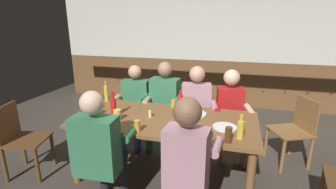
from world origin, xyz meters
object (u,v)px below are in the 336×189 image
Objects in this scene: person_0 at (134,102)px; table_candle at (150,114)px; person_3 at (230,110)px; pint_glass_0 at (228,135)px; bottle_3 at (106,93)px; dining_table at (165,125)px; chair_empty_near_right at (296,129)px; pint_glass_3 at (95,110)px; pint_glass_4 at (94,105)px; bottle_0 at (241,129)px; pint_glass_1 at (137,126)px; person_2 at (196,105)px; bottle_1 at (180,101)px; person_1 at (163,101)px; bottle_2 at (113,106)px; person_5 at (188,159)px; chair_empty_far_end at (20,138)px; pint_glass_5 at (117,115)px; person_4 at (99,148)px; plate_1 at (195,114)px; pint_glass_2 at (173,104)px; plate_0 at (225,127)px.

table_candle is (0.51, -0.72, 0.13)m from person_0.
person_3 reaches higher than pint_glass_0.
person_3 is 1.71m from bottle_3.
dining_table is 2.34× the size of chair_empty_near_right.
pint_glass_4 is (-0.11, 0.17, -0.00)m from pint_glass_3.
pint_glass_1 is (-0.99, -0.12, -0.03)m from bottle_0.
person_2 is 0.47m from person_3.
person_1 is at bearing 132.81° from bottle_1.
person_0 reaches higher than dining_table.
bottle_2 is at bearing -170.26° from dining_table.
person_0 is 9.72× the size of pint_glass_1.
person_5 is (0.42, -0.72, 0.04)m from dining_table.
bottle_3 is at bearing 40.78° from person_0.
person_1 is at bearing 56.80° from pint_glass_3.
bottle_0 is 1.64m from pint_glass_3.
person_1 reaches higher than chair_empty_far_end.
bottle_3 is 1.94× the size of pint_glass_0.
pint_glass_5 is at bearing 145.86° from pint_glass_1.
person_3 is 8.11× the size of pint_glass_0.
person_1 is 1.47m from person_4.
table_candle is at bearing 99.83° from person_1.
person_1 is 1.43× the size of chair_empty_near_right.
bottle_2 reaches higher than plate_1.
person_5 is (0.17, -1.45, 0.02)m from person_2.
bottle_3 is 0.96m from pint_glass_2.
pint_glass_2 is (0.41, 1.12, 0.10)m from person_4.
pint_glass_0 is at bearing -47.56° from pint_glass_2.
dining_table is 0.41m from pint_glass_2.
chair_empty_far_end is 0.97m from pint_glass_3.
pint_glass_2 is (-0.71, -0.33, 0.13)m from person_3.
person_5 is at bearing -27.64° from pint_glass_1.
dining_table is 8.17× the size of plate_0.
bottle_0 is (1.00, -0.28, 0.06)m from table_candle.
plate_0 is (0.26, 0.64, 0.05)m from person_5.
bottle_0 is 0.15m from pint_glass_0.
chair_empty_far_end is 3.23× the size of plate_1.
chair_empty_near_right reaches higher than plate_1.
bottle_1 is 0.83m from pint_glass_1.
plate_0 is at bearing -4.83° from table_candle.
person_0 is at bearing 149.69° from plate_0.
pint_glass_0 is (0.96, -1.13, 0.12)m from person_1.
person_4 reaches higher than table_candle.
chair_empty_far_end is at bearing -155.58° from bottle_1.
person_2 is 1.02× the size of person_3.
bottle_1 is (-0.58, 0.46, 0.09)m from plate_0.
person_5 reaches higher than chair_empty_far_end.
person_2 is 1.46m from person_5.
pint_glass_0 is (1.14, 0.33, 0.13)m from person_4.
person_2 is 0.52m from plate_1.
bottle_2 reaches higher than chair_empty_near_right.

